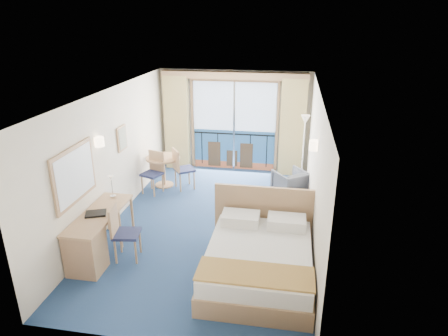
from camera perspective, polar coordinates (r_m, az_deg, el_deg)
floor at (r=8.30m, az=-1.93°, el=-7.96°), size 6.50×6.50×0.00m
room_walls at (r=7.60m, az=-2.09°, el=3.84°), size 4.04×6.54×2.72m
balcony_door at (r=10.82m, az=1.41°, el=5.61°), size 2.36×0.03×2.52m
curtain_left at (r=10.97m, az=-6.74°, el=6.41°), size 0.65×0.22×2.55m
curtain_right at (r=10.53m, az=9.75°, el=5.63°), size 0.65×0.22×2.55m
pelmet at (r=10.41m, az=1.43°, el=13.08°), size 3.80×0.25×0.18m
mirror at (r=7.04m, az=-20.58°, el=-0.93°), size 0.05×1.25×0.95m
wall_print at (r=8.66m, az=-14.36°, el=4.13°), size 0.04×0.42×0.52m
sconce_left at (r=7.67m, az=-17.41°, el=3.61°), size 0.18×0.18×0.18m
sconce_right at (r=7.29m, az=12.77°, el=3.18°), size 0.18×0.18×0.18m
bed at (r=6.65m, az=5.05°, el=-12.84°), size 1.85×2.20×1.16m
nightstand at (r=7.91m, az=10.55°, el=-7.53°), size 0.44×0.42×0.57m
phone at (r=7.74m, az=11.04°, el=-5.58°), size 0.18×0.15×0.07m
armchair at (r=9.53m, az=9.42°, el=-2.14°), size 0.95×0.96×0.63m
floor_lamp at (r=9.94m, az=11.43°, el=5.00°), size 0.25×0.25×1.77m
desk at (r=7.15m, az=-18.74°, el=-10.30°), size 0.58×1.69×0.79m
desk_chair at (r=7.17m, az=-14.46°, el=-8.51°), size 0.50×0.49×1.01m
folder at (r=7.30m, az=-17.85°, el=-6.21°), size 0.42×0.37×0.03m
desk_lamp at (r=7.74m, az=-15.79°, el=-1.94°), size 0.11×0.11×0.42m
round_table at (r=9.98m, az=-8.68°, el=0.55°), size 0.83×0.83×0.75m
table_chair_a at (r=9.73m, az=-6.18°, el=0.19°), size 0.62×0.62×1.03m
table_chair_b at (r=9.67m, az=-9.97°, el=-0.23°), size 0.55×0.56×1.00m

